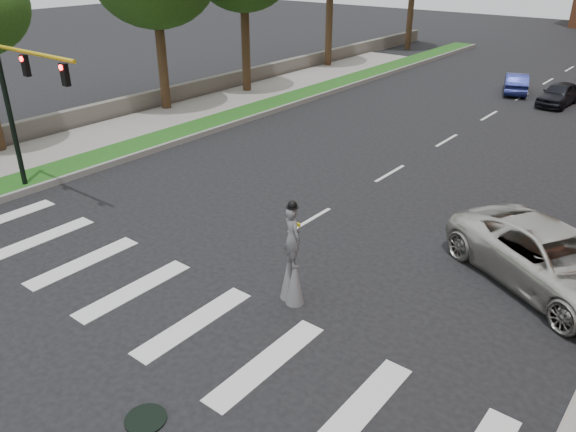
% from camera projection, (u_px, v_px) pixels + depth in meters
% --- Properties ---
extents(ground_plane, '(160.00, 160.00, 0.00)m').
position_uv_depth(ground_plane, '(134.00, 323.00, 15.08)').
color(ground_plane, black).
rests_on(ground_plane, ground).
extents(grass_median, '(2.00, 60.00, 0.25)m').
position_uv_depth(grass_median, '(276.00, 103.00, 35.58)').
color(grass_median, '#1A4D16').
rests_on(grass_median, ground).
extents(median_curb, '(0.20, 60.00, 0.28)m').
position_uv_depth(median_curb, '(289.00, 106.00, 34.98)').
color(median_curb, gray).
rests_on(median_curb, ground).
extents(sidewalk_left, '(4.00, 60.00, 0.18)m').
position_uv_depth(sidewalk_left, '(116.00, 132.00, 30.21)').
color(sidewalk_left, gray).
rests_on(sidewalk_left, ground).
extents(stone_wall, '(0.50, 56.00, 1.10)m').
position_uv_depth(stone_wall, '(235.00, 80.00, 39.88)').
color(stone_wall, '#5C574F').
rests_on(stone_wall, ground).
extents(manhole, '(0.90, 0.90, 0.04)m').
position_uv_depth(manhole, '(146.00, 419.00, 11.98)').
color(manhole, black).
rests_on(manhole, ground).
extents(traffic_signal, '(5.30, 0.23, 6.20)m').
position_uv_depth(traffic_signal, '(21.00, 94.00, 20.87)').
color(traffic_signal, black).
rests_on(traffic_signal, ground).
extents(stilt_performer, '(0.82, 0.64, 3.12)m').
position_uv_depth(stilt_performer, '(292.00, 262.00, 15.52)').
color(stilt_performer, '#362515').
rests_on(stilt_performer, ground).
extents(suv_crossing, '(7.19, 5.80, 1.82)m').
position_uv_depth(suv_crossing, '(551.00, 259.00, 16.32)').
color(suv_crossing, beige).
rests_on(suv_crossing, ground).
extents(car_near, '(1.95, 4.29, 1.43)m').
position_uv_depth(car_near, '(559.00, 94.00, 35.37)').
color(car_near, black).
rests_on(car_near, ground).
extents(car_mid, '(2.70, 4.39, 1.36)m').
position_uv_depth(car_mid, '(516.00, 83.00, 38.31)').
color(car_mid, navy).
rests_on(car_mid, ground).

